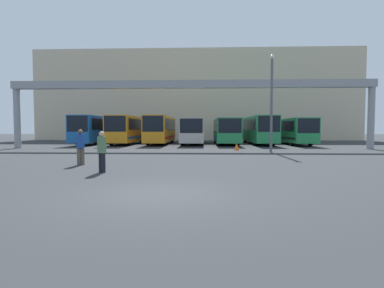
% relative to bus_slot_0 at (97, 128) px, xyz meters
% --- Properties ---
extents(ground_plane, '(200.00, 200.00, 0.00)m').
position_rel_bus_slot_0_xyz_m(ground_plane, '(11.94, -28.18, -1.93)').
color(ground_plane, '#2D3033').
extents(building_backdrop, '(53.96, 12.00, 14.95)m').
position_rel_bus_slot_0_xyz_m(building_backdrop, '(11.94, 18.24, 5.55)').
color(building_backdrop, beige).
rests_on(building_backdrop, ground).
extents(overhead_gantry, '(33.69, 0.80, 6.34)m').
position_rel_bus_slot_0_xyz_m(overhead_gantry, '(11.94, -8.64, 3.50)').
color(overhead_gantry, gray).
rests_on(overhead_gantry, ground).
extents(bus_slot_0, '(2.46, 11.60, 3.35)m').
position_rel_bus_slot_0_xyz_m(bus_slot_0, '(0.00, 0.00, 0.00)').
color(bus_slot_0, '#1959A5').
rests_on(bus_slot_0, ground).
extents(bus_slot_1, '(2.54, 10.30, 3.34)m').
position_rel_bus_slot_0_xyz_m(bus_slot_1, '(3.98, -0.65, -0.01)').
color(bus_slot_1, orange).
rests_on(bus_slot_1, ground).
extents(bus_slot_2, '(2.43, 11.88, 3.34)m').
position_rel_bus_slot_0_xyz_m(bus_slot_2, '(7.96, 0.14, -0.00)').
color(bus_slot_2, orange).
rests_on(bus_slot_2, ground).
extents(bus_slot_3, '(2.60, 10.99, 3.03)m').
position_rel_bus_slot_0_xyz_m(bus_slot_3, '(11.94, -0.30, -0.18)').
color(bus_slot_3, beige).
rests_on(bus_slot_3, ground).
extents(bus_slot_4, '(2.62, 12.48, 3.04)m').
position_rel_bus_slot_0_xyz_m(bus_slot_4, '(15.92, 0.44, -0.17)').
color(bus_slot_4, '#268C4C').
rests_on(bus_slot_4, ground).
extents(bus_slot_5, '(2.48, 12.40, 3.31)m').
position_rel_bus_slot_0_xyz_m(bus_slot_5, '(19.90, 0.40, -0.02)').
color(bus_slot_5, '#268C4C').
rests_on(bus_slot_5, ground).
extents(bus_slot_6, '(2.45, 11.01, 3.03)m').
position_rel_bus_slot_0_xyz_m(bus_slot_6, '(23.88, -0.30, -0.18)').
color(bus_slot_6, '#268C4C').
rests_on(bus_slot_6, ground).
extents(pedestrian_near_center, '(0.37, 0.37, 1.76)m').
position_rel_bus_slot_0_xyz_m(pedestrian_near_center, '(8.91, -24.05, -0.99)').
color(pedestrian_near_center, black).
rests_on(pedestrian_near_center, ground).
extents(pedestrian_mid_left, '(0.38, 0.38, 1.84)m').
position_rel_bus_slot_0_xyz_m(pedestrian_mid_left, '(6.89, -21.45, -0.95)').
color(pedestrian_mid_left, brown).
rests_on(pedestrian_mid_left, ground).
extents(traffic_cone, '(0.45, 0.45, 0.64)m').
position_rel_bus_slot_0_xyz_m(traffic_cone, '(16.11, -10.45, -1.61)').
color(traffic_cone, orange).
rests_on(traffic_cone, ground).
extents(lamp_post, '(0.36, 0.36, 7.68)m').
position_rel_bus_slot_0_xyz_m(lamp_post, '(18.58, -12.64, 2.27)').
color(lamp_post, '#595B60').
rests_on(lamp_post, ground).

